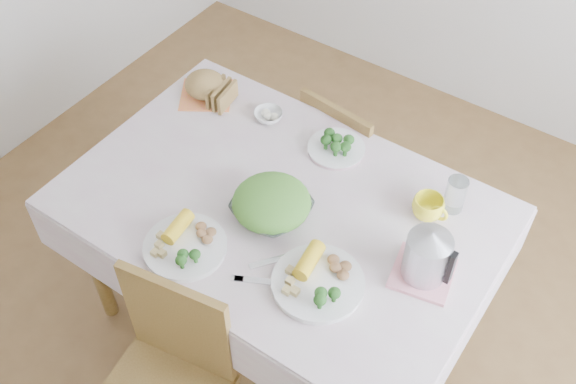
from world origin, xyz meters
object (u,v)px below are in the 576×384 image
Objects in this scene: dining_table at (281,268)px; salad_bowl at (272,209)px; dinner_plate_left at (185,247)px; dinner_plate_right at (318,283)px; electric_kettle at (428,252)px; chair_far at (355,148)px; yellow_mug at (428,208)px.

salad_bowl is at bearing -85.23° from dining_table.
dinner_plate_left is 0.94× the size of dinner_plate_right.
dining_table is 6.97× the size of electric_kettle.
electric_kettle is at bearing 26.96° from dinner_plate_left.
chair_far reaches higher than dinner_plate_right.
dinner_plate_right is 2.73× the size of yellow_mug.
dining_table is at bearing -151.49° from yellow_mug.
dining_table is at bearing 66.92° from dinner_plate_left.
chair_far reaches higher than yellow_mug.
dinner_plate_left is at bearing -117.82° from salad_bowl.
dinner_plate_right is 1.49× the size of electric_kettle.
yellow_mug is (0.44, 0.30, 0.01)m from salad_bowl.
yellow_mug is at bearing 44.56° from dinner_plate_left.
electric_kettle reaches higher than dining_table.
yellow_mug reaches higher than dinner_plate_right.
chair_far is 0.75m from yellow_mug.
dinner_plate_left and dinner_plate_right have the same top height.
yellow_mug is 0.26m from electric_kettle.
salad_bowl is at bearing 62.18° from dinner_plate_left.
chair_far is 7.40× the size of yellow_mug.
chair_far is 0.80m from salad_bowl.
electric_kettle is at bearing 7.29° from salad_bowl.
dinner_plate_right reaches higher than dining_table.
chair_far is 4.04× the size of electric_kettle.
dining_table is 0.75m from electric_kettle.
electric_kettle is at bearing 41.47° from dinner_plate_right.
dinner_plate_left reaches higher than dining_table.
dining_table is 4.68× the size of dinner_plate_right.
salad_bowl reaches higher than dining_table.
dinner_plate_right is at bearing 118.71° from chair_far.
dining_table is 0.67m from yellow_mug.
dining_table is 0.54m from dinner_plate_left.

